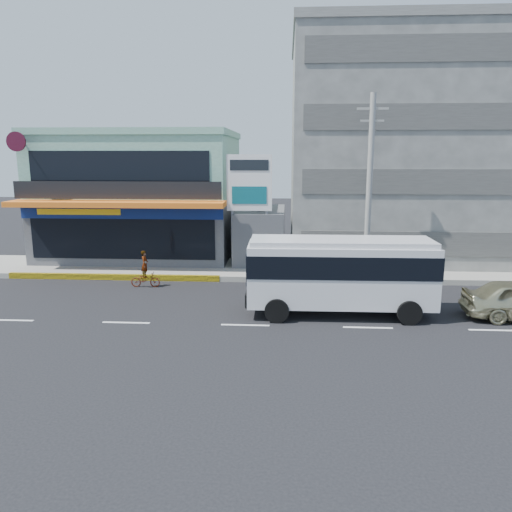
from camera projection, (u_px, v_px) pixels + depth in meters
The scene contains 10 objects.
ground at pixel (245, 325), 20.53m from camera, with size 120.00×120.00×0.00m, color black.
sidewalk at pixel (343, 271), 29.49m from camera, with size 70.00×5.00×0.30m, color gray.
shop_building at pixel (145, 198), 33.85m from camera, with size 12.40×11.70×8.00m.
concrete_building at pixel (413, 153), 33.19m from camera, with size 16.00×12.00×14.00m, color gray.
gap_structure at pixel (261, 236), 31.92m from camera, with size 3.00×6.00×3.50m, color #434448.
satellite_dish at pixel (260, 210), 30.57m from camera, with size 1.50×1.50×0.15m, color slate.
billboard at pixel (249, 189), 28.57m from camera, with size 2.60×0.18×6.90m.
utility_pole_near at pixel (369, 188), 26.37m from camera, with size 1.60×0.30×10.00m.
minibus at pixel (340, 270), 21.57m from camera, with size 8.04×2.90×3.35m.
motorcycle_rider at pixel (145, 275), 26.31m from camera, with size 1.54×0.57×1.96m.
Camera 1 is at (1.64, -19.48, 6.92)m, focal length 35.00 mm.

